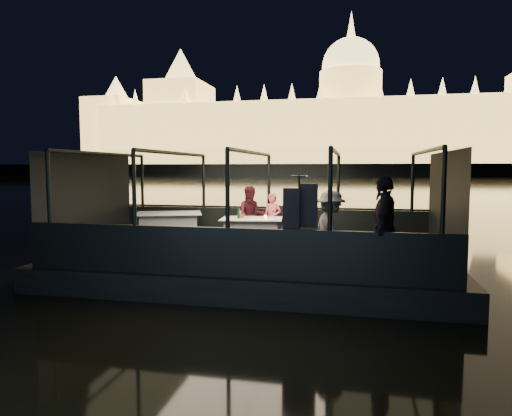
% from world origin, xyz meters
% --- Properties ---
extents(river_water, '(500.00, 500.00, 0.00)m').
position_xyz_m(river_water, '(0.00, 80.00, 0.00)').
color(river_water, black).
rests_on(river_water, ground).
extents(boat_hull, '(8.60, 4.40, 1.00)m').
position_xyz_m(boat_hull, '(0.00, 0.00, 0.00)').
color(boat_hull, black).
rests_on(boat_hull, river_water).
extents(boat_deck, '(8.00, 4.00, 0.04)m').
position_xyz_m(boat_deck, '(0.00, 0.00, 0.48)').
color(boat_deck, black).
rests_on(boat_deck, boat_hull).
extents(gunwale_port, '(8.00, 0.08, 0.90)m').
position_xyz_m(gunwale_port, '(0.00, 2.00, 0.95)').
color(gunwale_port, black).
rests_on(gunwale_port, boat_deck).
extents(gunwale_starboard, '(8.00, 0.08, 0.90)m').
position_xyz_m(gunwale_starboard, '(0.00, -2.00, 0.95)').
color(gunwale_starboard, black).
rests_on(gunwale_starboard, boat_deck).
extents(cabin_glass_port, '(8.00, 0.02, 1.40)m').
position_xyz_m(cabin_glass_port, '(0.00, 2.00, 2.10)').
color(cabin_glass_port, '#99B2B2').
rests_on(cabin_glass_port, gunwale_port).
extents(cabin_glass_starboard, '(8.00, 0.02, 1.40)m').
position_xyz_m(cabin_glass_starboard, '(0.00, -2.00, 2.10)').
color(cabin_glass_starboard, '#99B2B2').
rests_on(cabin_glass_starboard, gunwale_starboard).
extents(cabin_roof_glass, '(8.00, 4.00, 0.02)m').
position_xyz_m(cabin_roof_glass, '(0.00, 0.00, 2.80)').
color(cabin_roof_glass, '#99B2B2').
rests_on(cabin_roof_glass, boat_deck).
extents(end_wall_fore, '(0.02, 4.00, 2.30)m').
position_xyz_m(end_wall_fore, '(-4.00, 0.00, 1.65)').
color(end_wall_fore, black).
rests_on(end_wall_fore, boat_deck).
extents(end_wall_aft, '(0.02, 4.00, 2.30)m').
position_xyz_m(end_wall_aft, '(4.00, 0.00, 1.65)').
color(end_wall_aft, black).
rests_on(end_wall_aft, boat_deck).
extents(canopy_ribs, '(8.00, 4.00, 2.30)m').
position_xyz_m(canopy_ribs, '(0.00, 0.00, 1.65)').
color(canopy_ribs, black).
rests_on(canopy_ribs, boat_deck).
extents(embankment, '(400.00, 140.00, 6.00)m').
position_xyz_m(embankment, '(0.00, 210.00, 1.00)').
color(embankment, '#423D33').
rests_on(embankment, ground).
extents(parliament_building, '(220.00, 32.00, 60.00)m').
position_xyz_m(parliament_building, '(0.00, 175.00, 29.00)').
color(parliament_building, '#F2D18C').
rests_on(parliament_building, embankment).
extents(dining_table_central, '(1.58, 1.23, 0.77)m').
position_xyz_m(dining_table_central, '(-0.20, 0.81, 0.89)').
color(dining_table_central, silver).
rests_on(dining_table_central, boat_deck).
extents(dining_table_aft, '(1.91, 1.66, 0.85)m').
position_xyz_m(dining_table_aft, '(-2.35, 0.89, 0.89)').
color(dining_table_aft, silver).
rests_on(dining_table_aft, boat_deck).
extents(chair_port_left, '(0.45, 0.45, 0.93)m').
position_xyz_m(chair_port_left, '(-0.48, 1.49, 0.95)').
color(chair_port_left, black).
rests_on(chair_port_left, boat_deck).
extents(chair_port_right, '(0.59, 0.59, 1.00)m').
position_xyz_m(chair_port_right, '(0.42, 1.45, 0.95)').
color(chair_port_right, black).
rests_on(chair_port_right, boat_deck).
extents(coat_stand, '(0.59, 0.50, 1.87)m').
position_xyz_m(coat_stand, '(1.24, -1.75, 1.40)').
color(coat_stand, black).
rests_on(coat_stand, boat_deck).
extents(person_woman_coral, '(0.54, 0.42, 1.33)m').
position_xyz_m(person_woman_coral, '(0.17, 1.57, 1.25)').
color(person_woman_coral, '#EA5565').
rests_on(person_woman_coral, boat_deck).
extents(person_man_maroon, '(0.83, 0.71, 1.50)m').
position_xyz_m(person_man_maroon, '(-0.37, 1.56, 1.25)').
color(person_man_maroon, '#3D111A').
rests_on(person_man_maroon, boat_deck).
extents(passenger_stripe, '(0.93, 1.15, 1.56)m').
position_xyz_m(passenger_stripe, '(1.77, -1.18, 1.35)').
color(passenger_stripe, silver).
rests_on(passenger_stripe, boat_deck).
extents(passenger_dark, '(0.64, 1.14, 1.84)m').
position_xyz_m(passenger_dark, '(2.72, -1.56, 1.35)').
color(passenger_dark, black).
rests_on(passenger_dark, boat_deck).
extents(wine_bottle, '(0.07, 0.07, 0.29)m').
position_xyz_m(wine_bottle, '(-0.48, 0.69, 1.42)').
color(wine_bottle, '#153B20').
rests_on(wine_bottle, dining_table_central).
extents(bread_basket, '(0.21, 0.21, 0.07)m').
position_xyz_m(bread_basket, '(-0.49, 0.92, 1.31)').
color(bread_basket, brown).
rests_on(bread_basket, dining_table_central).
extents(amber_candle, '(0.07, 0.07, 0.09)m').
position_xyz_m(amber_candle, '(0.16, 0.73, 1.31)').
color(amber_candle, '#FFB83F').
rests_on(amber_candle, dining_table_central).
extents(plate_near, '(0.32, 0.32, 0.02)m').
position_xyz_m(plate_near, '(0.35, 0.54, 1.27)').
color(plate_near, white).
rests_on(plate_near, dining_table_central).
extents(plate_far, '(0.23, 0.23, 0.01)m').
position_xyz_m(plate_far, '(-0.32, 0.89, 1.27)').
color(plate_far, silver).
rests_on(plate_far, dining_table_central).
extents(wine_glass_white, '(0.09, 0.09, 0.20)m').
position_xyz_m(wine_glass_white, '(-0.41, 0.56, 1.36)').
color(wine_glass_white, silver).
rests_on(wine_glass_white, dining_table_central).
extents(wine_glass_red, '(0.08, 0.08, 0.20)m').
position_xyz_m(wine_glass_red, '(0.29, 1.04, 1.36)').
color(wine_glass_red, silver).
rests_on(wine_glass_red, dining_table_central).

